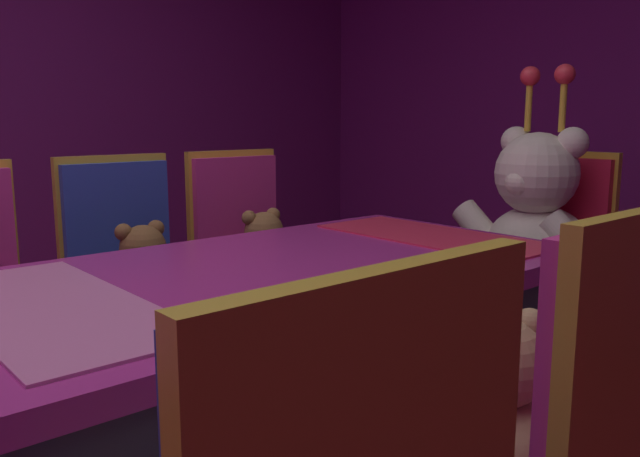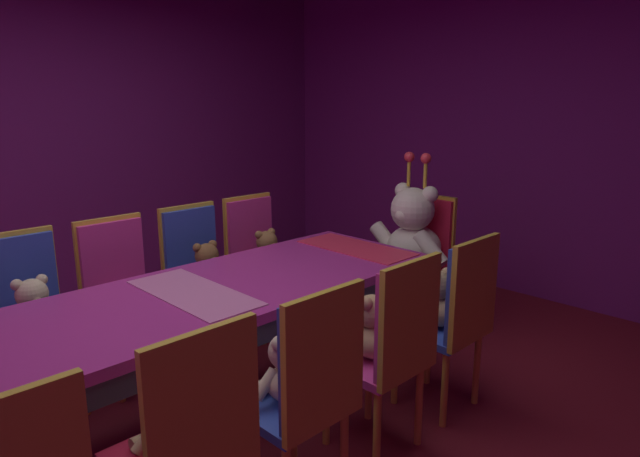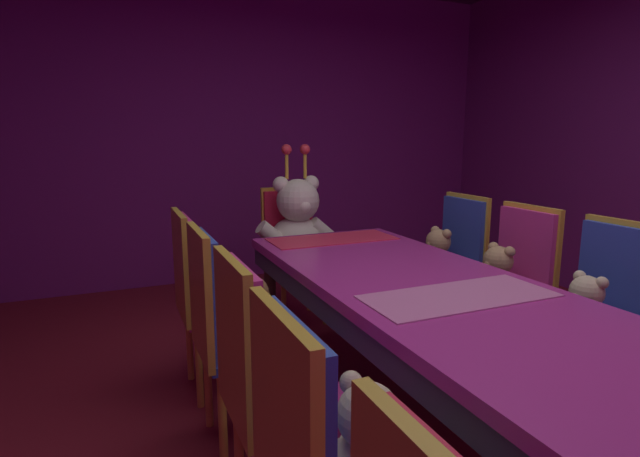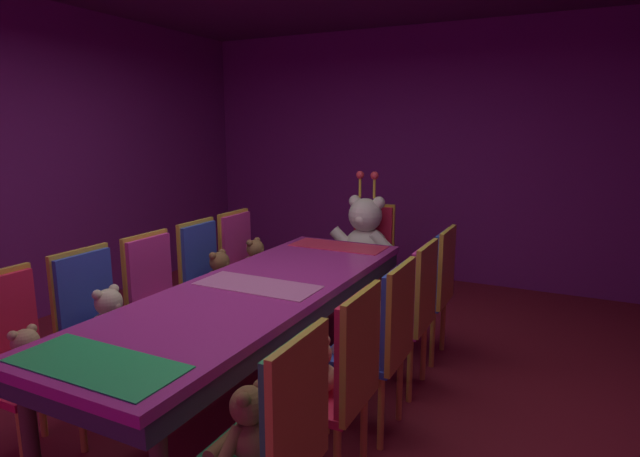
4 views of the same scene
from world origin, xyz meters
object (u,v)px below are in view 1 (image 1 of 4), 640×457
chair_left_3 (126,266)px  throne_chair (553,249)px  teddy_left_3 (145,275)px  teddy_right_4 (632,345)px  king_teddy_bear (533,221)px  teddy_right_3 (495,413)px  banquet_table (53,348)px  chair_left_4 (244,247)px  chair_right_3 (574,444)px  teddy_left_4 (265,255)px

chair_left_3 → throne_chair: size_ratio=1.00×
teddy_left_3 → teddy_right_4: size_ratio=0.97×
chair_left_3 → king_teddy_bear: king_teddy_bear is taller
teddy_right_3 → king_teddy_bear: (-0.69, 1.25, 0.13)m
banquet_table → king_teddy_bear: (0.00, 1.78, 0.07)m
chair_left_3 → throne_chair: bearing=59.5°
chair_left_3 → chair_left_4: (-0.01, 0.51, 0.00)m
throne_chair → chair_right_3: bearing=30.4°
teddy_left_3 → teddy_right_3: bearing=-0.1°
banquet_table → chair_left_4: chair_left_4 is taller
teddy_left_3 → teddy_left_4: (-0.01, 0.51, -0.00)m
chair_left_3 → king_teddy_bear: (0.83, 1.25, 0.13)m
teddy_left_3 → teddy_right_4: 1.48m
chair_right_3 → chair_left_4: bearing=-16.9°
banquet_table → teddy_left_4: 1.25m
teddy_right_4 → king_teddy_bear: king_teddy_bear is taller
chair_right_3 → king_teddy_bear: king_teddy_bear is taller
chair_left_4 → throne_chair: size_ratio=1.00×
teddy_left_3 → king_teddy_bear: size_ratio=0.39×
chair_left_3 → king_teddy_bear: 1.51m
teddy_left_3 → teddy_right_3: size_ratio=0.97×
chair_right_3 → teddy_right_3: size_ratio=2.89×
throne_chair → teddy_left_3: bearing=-25.9°
chair_left_3 → chair_left_4: 0.51m
teddy_left_3 → teddy_left_4: 0.51m
banquet_table → chair_right_3: (0.83, 0.53, -0.06)m
chair_left_4 → banquet_table: bearing=-50.9°
king_teddy_bear → chair_right_3: bearing=33.6°
teddy_left_4 → chair_right_3: (1.53, -0.51, 0.01)m
teddy_left_4 → teddy_right_3: size_ratio=0.95×
teddy_right_3 → teddy_right_4: 0.54m
chair_left_4 → chair_right_3: same height
teddy_left_3 → chair_right_3: 1.52m
chair_left_3 → teddy_right_3: 1.52m
teddy_left_4 → teddy_right_4: (1.39, 0.03, 0.01)m
chair_left_3 → king_teddy_bear: bearing=56.3°
throne_chair → king_teddy_bear: king_teddy_bear is taller
chair_left_4 → king_teddy_bear: 1.13m
chair_right_3 → throne_chair: same height
banquet_table → chair_left_4: (-0.84, 1.04, -0.06)m
chair_right_3 → teddy_left_4: bearing=-18.4°
teddy_right_4 → throne_chair: 1.12m
chair_left_4 → throne_chair: same height
king_teddy_bear → teddy_right_3: bearing=28.7°
king_teddy_bear → chair_left_4: bearing=-48.7°
banquet_table → teddy_right_4: bearing=57.2°
teddy_left_4 → teddy_right_3: 1.47m
chair_right_3 → teddy_right_4: 0.56m
chair_left_4 → teddy_right_3: bearing=-18.4°
king_teddy_bear → banquet_table: bearing=-0.0°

